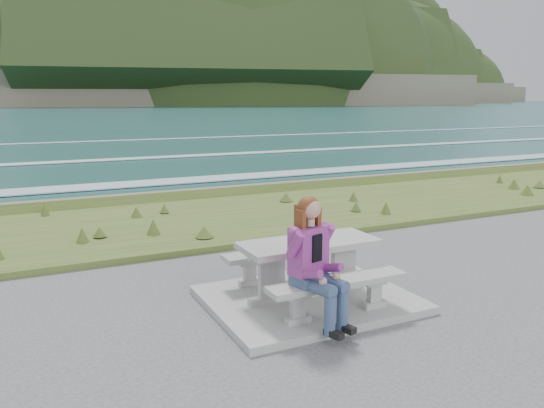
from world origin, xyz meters
The scene contains 9 objects.
concrete_slab centered at (0.00, 0.00, 0.05)m, with size 2.60×2.10×0.10m, color #A1A19C.
picnic_table centered at (0.00, 0.00, 0.68)m, with size 1.80×0.75×0.75m.
bench_landward centered at (0.00, -0.70, 0.45)m, with size 1.80×0.35×0.45m.
bench_seaward centered at (0.00, 0.70, 0.45)m, with size 1.80×0.35×0.45m.
grass_verge centered at (0.00, 5.00, 0.00)m, with size 160.00×4.50×0.22m, color #2F521E.
shore_drop centered at (0.00, 7.90, 0.00)m, with size 160.00×0.80×2.20m, color #665E4C.
ocean centered at (0.00, 25.09, -1.74)m, with size 1600.00×1600.00×0.09m.
headland_range centered at (190.21, 398.18, 9.95)m, with size 729.83×363.95×223.46m.
seated_woman centered at (-0.35, -0.84, 0.65)m, with size 0.61×0.83×1.48m.
Camera 1 is at (-3.32, -5.74, 2.66)m, focal length 35.00 mm.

